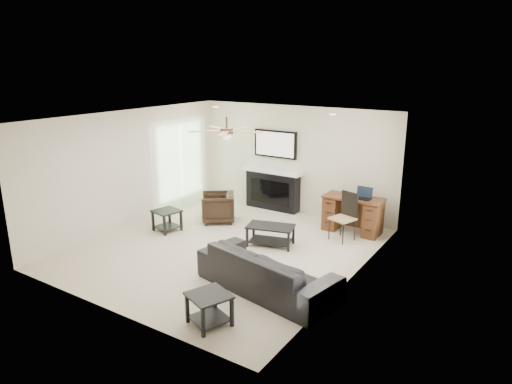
# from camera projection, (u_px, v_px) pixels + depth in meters

# --- Properties ---
(room_shell) EXTENTS (5.50, 5.54, 2.52)m
(room_shell) POSITION_uv_depth(u_px,v_px,m) (235.00, 163.00, 8.28)
(room_shell) COLOR beige
(room_shell) RESTS_ON ground
(sofa) EXTENTS (2.45, 1.33, 0.68)m
(sofa) POSITION_uv_depth(u_px,v_px,m) (267.00, 270.00, 7.06)
(sofa) COLOR black
(sofa) RESTS_ON ground
(armchair) EXTENTS (0.99, 0.98, 0.65)m
(armchair) POSITION_uv_depth(u_px,v_px,m) (218.00, 207.00, 10.16)
(armchair) COLOR black
(armchair) RESTS_ON ground
(coffee_table) EXTENTS (1.00, 0.72, 0.40)m
(coffee_table) POSITION_uv_depth(u_px,v_px,m) (270.00, 235.00, 8.86)
(coffee_table) COLOR black
(coffee_table) RESTS_ON ground
(end_table_near) EXTENTS (0.68, 0.68, 0.45)m
(end_table_near) POSITION_uv_depth(u_px,v_px,m) (209.00, 309.00, 6.16)
(end_table_near) COLOR black
(end_table_near) RESTS_ON ground
(end_table_left) EXTENTS (0.59, 0.59, 0.45)m
(end_table_left) POSITION_uv_depth(u_px,v_px,m) (167.00, 220.00, 9.63)
(end_table_left) COLOR black
(end_table_left) RESTS_ON ground
(fireplace_unit) EXTENTS (1.52, 0.34, 1.91)m
(fireplace_unit) POSITION_uv_depth(u_px,v_px,m) (273.00, 171.00, 10.86)
(fireplace_unit) COLOR black
(fireplace_unit) RESTS_ON ground
(desk) EXTENTS (1.22, 0.56, 0.76)m
(desk) POSITION_uv_depth(u_px,v_px,m) (353.00, 215.00, 9.52)
(desk) COLOR #39170E
(desk) RESTS_ON ground
(desk_chair) EXTENTS (0.54, 0.55, 0.97)m
(desk_chair) POSITION_uv_depth(u_px,v_px,m) (343.00, 217.00, 9.05)
(desk_chair) COLOR black
(desk_chair) RESTS_ON ground
(laptop) EXTENTS (0.33, 0.24, 0.23)m
(laptop) POSITION_uv_depth(u_px,v_px,m) (363.00, 193.00, 9.26)
(laptop) COLOR black
(laptop) RESTS_ON desk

